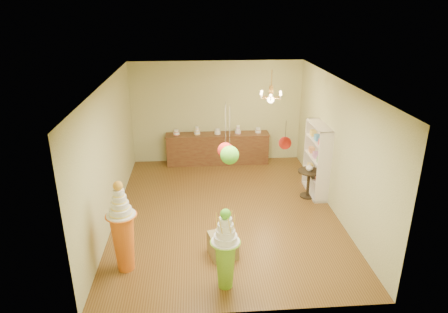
{
  "coord_description": "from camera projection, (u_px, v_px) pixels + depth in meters",
  "views": [
    {
      "loc": [
        -0.65,
        -8.17,
        4.56
      ],
      "look_at": [
        -0.03,
        0.0,
        1.36
      ],
      "focal_mm": 32.0,
      "sensor_mm": 36.0,
      "label": 1
    }
  ],
  "objects": [
    {
      "name": "pedestal_green",
      "position": [
        225.0,
        254.0,
        6.62
      ],
      "size": [
        0.52,
        0.52,
        1.49
      ],
      "rotation": [
        0.0,
        0.0,
        -0.09
      ],
      "color": "#77B528",
      "rests_on": "floor"
    },
    {
      "name": "floor",
      "position": [
        225.0,
        211.0,
        9.29
      ],
      "size": [
        6.5,
        6.5,
        0.0
      ],
      "primitive_type": "plane",
      "color": "brown",
      "rests_on": "ground"
    },
    {
      "name": "sideboard",
      "position": [
        218.0,
        148.0,
        11.88
      ],
      "size": [
        3.04,
        0.54,
        1.16
      ],
      "color": "#54311A",
      "rests_on": "floor"
    },
    {
      "name": "pom_red_left",
      "position": [
        225.0,
        150.0,
        6.95
      ],
      "size": [
        0.28,
        0.28,
        1.01
      ],
      "color": "#433B30",
      "rests_on": "ceiling"
    },
    {
      "name": "pom_green_mid",
      "position": [
        230.0,
        155.0,
        6.8
      ],
      "size": [
        0.32,
        0.32,
        1.05
      ],
      "color": "#433B30",
      "rests_on": "ceiling"
    },
    {
      "name": "wall_front",
      "position": [
        243.0,
        229.0,
        5.73
      ],
      "size": [
        5.0,
        0.04,
        3.0
      ],
      "primitive_type": "cube",
      "color": "tan",
      "rests_on": "ground"
    },
    {
      "name": "round_table",
      "position": [
        308.0,
        180.0,
        9.81
      ],
      "size": [
        0.68,
        0.68,
        0.7
      ],
      "rotation": [
        0.0,
        0.0,
        0.29
      ],
      "color": "black",
      "rests_on": "floor"
    },
    {
      "name": "ceiling",
      "position": [
        226.0,
        82.0,
        8.2
      ],
      "size": [
        6.5,
        6.5,
        0.0
      ],
      "primitive_type": "plane",
      "rotation": [
        3.14,
        0.0,
        0.0
      ],
      "color": "white",
      "rests_on": "ground"
    },
    {
      "name": "wall_right",
      "position": [
        337.0,
        148.0,
        8.92
      ],
      "size": [
        0.04,
        6.5,
        3.0
      ],
      "primitive_type": "cube",
      "color": "tan",
      "rests_on": "ground"
    },
    {
      "name": "chandelier",
      "position": [
        271.0,
        98.0,
        10.01
      ],
      "size": [
        0.8,
        0.8,
        0.85
      ],
      "rotation": [
        0.0,
        0.0,
        0.32
      ],
      "color": "#E6A451",
      "rests_on": "ceiling"
    },
    {
      "name": "pedestal_orange",
      "position": [
        123.0,
        235.0,
        7.04
      ],
      "size": [
        0.54,
        0.54,
        1.75
      ],
      "rotation": [
        0.0,
        0.0,
        -0.07
      ],
      "color": "orange",
      "rests_on": "floor"
    },
    {
      "name": "pom_red_right",
      "position": [
        285.0,
        143.0,
        5.7
      ],
      "size": [
        0.18,
        0.18,
        0.42
      ],
      "color": "#433B30",
      "rests_on": "ceiling"
    },
    {
      "name": "vase",
      "position": [
        310.0,
        167.0,
        9.69
      ],
      "size": [
        0.18,
        0.18,
        0.18
      ],
      "primitive_type": "imported",
      "rotation": [
        0.0,
        0.0,
        0.04
      ],
      "color": "beige",
      "rests_on": "round_table"
    },
    {
      "name": "wall_left",
      "position": [
        110.0,
        154.0,
        8.57
      ],
      "size": [
        0.04,
        6.5,
        3.0
      ],
      "primitive_type": "cube",
      "color": "tan",
      "rests_on": "ground"
    },
    {
      "name": "shelving_unit",
      "position": [
        317.0,
        160.0,
        9.87
      ],
      "size": [
        0.33,
        1.2,
        1.8
      ],
      "color": "beige",
      "rests_on": "floor"
    },
    {
      "name": "burlap_riser",
      "position": [
        223.0,
        245.0,
        7.59
      ],
      "size": [
        0.59,
        0.59,
        0.45
      ],
      "primitive_type": "cube",
      "rotation": [
        0.0,
        0.0,
        0.24
      ],
      "color": "olive",
      "rests_on": "floor"
    },
    {
      "name": "wall_back",
      "position": [
        217.0,
        112.0,
        11.76
      ],
      "size": [
        5.0,
        0.04,
        3.0
      ],
      "primitive_type": "cube",
      "color": "tan",
      "rests_on": "ground"
    }
  ]
}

